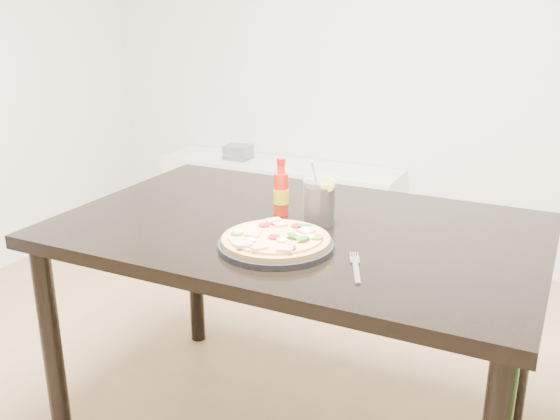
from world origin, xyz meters
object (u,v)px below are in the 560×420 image
at_px(plate, 276,245).
at_px(media_console, 278,205).
at_px(hot_sauce_bottle, 281,192).
at_px(cola_cup, 319,203).
at_px(fork, 356,266).
at_px(pizza, 276,238).
at_px(dining_table, 298,250).

distance_m(plate, media_console, 1.97).
relative_size(hot_sauce_bottle, cola_cup, 0.94).
xyz_separation_m(cola_cup, fork, (0.21, -0.26, -0.06)).
height_order(pizza, cola_cup, cola_cup).
xyz_separation_m(dining_table, plate, (0.02, -0.20, 0.09)).
xyz_separation_m(dining_table, cola_cup, (0.05, 0.04, 0.15)).
bearing_deg(hot_sauce_bottle, fork, -39.47).
xyz_separation_m(dining_table, hot_sauce_bottle, (-0.08, 0.06, 0.15)).
bearing_deg(plate, hot_sauce_bottle, 113.15).
bearing_deg(media_console, plate, -63.92).
height_order(fork, media_console, fork).
distance_m(pizza, hot_sauce_bottle, 0.28).
bearing_deg(fork, media_console, 98.88).
relative_size(pizza, cola_cup, 1.53).
height_order(dining_table, fork, fork).
distance_m(pizza, fork, 0.24).
xyz_separation_m(dining_table, pizza, (0.03, -0.20, 0.11)).
height_order(cola_cup, media_console, cola_cup).
xyz_separation_m(pizza, fork, (0.23, -0.03, -0.02)).
bearing_deg(hot_sauce_bottle, plate, -66.85).
xyz_separation_m(pizza, hot_sauce_bottle, (-0.11, 0.25, 0.04)).
xyz_separation_m(hot_sauce_bottle, fork, (0.34, -0.28, -0.07)).
relative_size(hot_sauce_bottle, media_console, 0.13).
distance_m(plate, cola_cup, 0.24).
xyz_separation_m(plate, fork, (0.23, -0.03, -0.01)).
bearing_deg(hot_sauce_bottle, media_console, 116.58).
xyz_separation_m(plate, cola_cup, (0.03, 0.24, 0.05)).
bearing_deg(plate, media_console, 116.08).
height_order(dining_table, cola_cup, cola_cup).
height_order(dining_table, plate, plate).
height_order(plate, media_console, plate).
height_order(plate, cola_cup, cola_cup).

